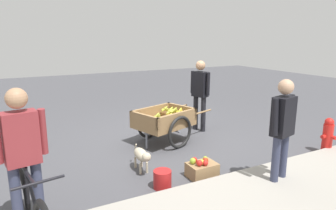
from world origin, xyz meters
The scene contains 10 objects.
ground_plane centered at (0.00, 0.00, 0.00)m, with size 24.00×24.00×0.00m, color #47474C.
fruit_cart centered at (0.23, 0.15, 0.44)m, with size 1.80×1.24×0.73m.
vendor_person centered at (-0.85, -0.21, 0.95)m, with size 0.30×0.50×1.60m.
bicycle centered at (2.80, 2.15, 0.35)m, with size 0.47×1.65×0.85m.
cyclist_person centered at (2.83, 2.00, 0.97)m, with size 0.51×0.25×1.61m.
dog centered at (1.15, 1.18, 0.27)m, with size 0.21×0.67×0.40m.
fire_hydrant centered at (-2.19, 2.04, 0.33)m, with size 0.25×0.25×0.67m.
plastic_bucket centered at (1.10, 1.82, 0.13)m, with size 0.26×0.26×0.26m, color #B21E1E.
apple_crate centered at (0.41, 1.79, 0.13)m, with size 0.44×0.32×0.31m.
bystander_person centered at (-0.40, 2.54, 0.93)m, with size 0.51×0.28×1.56m.
Camera 1 is at (2.84, 5.33, 2.12)m, focal length 32.05 mm.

